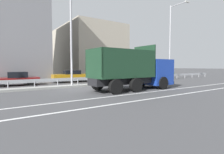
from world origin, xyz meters
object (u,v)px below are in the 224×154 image
object	(u,v)px
median_road_sign	(140,72)
street_lamp_1	(72,27)
parked_car_7	(163,74)
dump_truck	(141,73)
street_lamp_2	(171,39)
parked_car_5	(107,75)
parked_car_4	(71,76)
parked_car_6	(137,74)
parked_car_3	(17,79)

from	to	relation	value
median_road_sign	street_lamp_1	world-z (taller)	street_lamp_1
street_lamp_1	parked_car_7	world-z (taller)	street_lamp_1
dump_truck	street_lamp_1	size ratio (longest dim) A/B	0.75
street_lamp_1	parked_car_7	bearing A→B (deg)	14.29
street_lamp_2	parked_car_5	bearing A→B (deg)	142.48
parked_car_4	parked_car_7	bearing A→B (deg)	-87.15
street_lamp_1	parked_car_6	bearing A→B (deg)	21.16
median_road_sign	parked_car_5	xyz separation A→B (m)	(-1.66, 4.89, -0.59)
parked_car_3	parked_car_6	world-z (taller)	parked_car_6
median_road_sign	street_lamp_2	distance (m)	6.74
street_lamp_1	street_lamp_2	world-z (taller)	street_lamp_1
median_road_sign	street_lamp_1	size ratio (longest dim) A/B	0.25
street_lamp_1	street_lamp_2	xyz separation A→B (m)	(13.88, -0.15, 0.05)
median_road_sign	parked_car_3	size ratio (longest dim) A/B	0.59
median_road_sign	street_lamp_1	distance (m)	9.64
median_road_sign	parked_car_4	distance (m)	8.39
street_lamp_2	parked_car_6	world-z (taller)	street_lamp_2
street_lamp_2	parked_car_4	bearing A→B (deg)	156.95
street_lamp_2	parked_car_3	bearing A→B (deg)	165.58
parked_car_5	parked_car_6	world-z (taller)	parked_car_6
street_lamp_2	parked_car_7	xyz separation A→B (m)	(4.11, 4.74, -4.87)
parked_car_3	street_lamp_1	bearing A→B (deg)	-135.25
parked_car_3	parked_car_4	world-z (taller)	parked_car_4
parked_car_5	parked_car_6	distance (m)	5.38
parked_car_7	parked_car_6	bearing A→B (deg)	87.85
street_lamp_1	street_lamp_2	size ratio (longest dim) A/B	1.01
dump_truck	median_road_sign	bearing A→B (deg)	137.03
dump_truck	median_road_sign	xyz separation A→B (m)	(4.18, 4.54, -0.04)
street_lamp_2	parked_car_5	world-z (taller)	street_lamp_2
dump_truck	parked_car_5	distance (m)	9.79
street_lamp_1	parked_car_5	xyz separation A→B (m)	(7.01, 5.12, -4.80)
median_road_sign	parked_car_3	world-z (taller)	median_road_sign
median_road_sign	parked_car_6	bearing A→B (deg)	50.92
parked_car_5	parked_car_6	size ratio (longest dim) A/B	1.06
dump_truck	street_lamp_2	bearing A→B (deg)	113.58
dump_truck	parked_car_6	size ratio (longest dim) A/B	1.75
street_lamp_2	parked_car_4	world-z (taller)	street_lamp_2
parked_car_7	median_road_sign	bearing A→B (deg)	115.06
parked_car_3	parked_car_6	size ratio (longest dim) A/B	0.97
dump_truck	parked_car_7	size ratio (longest dim) A/B	1.93
median_road_sign	parked_car_4	xyz separation A→B (m)	(-6.88, 4.77, -0.54)
parked_car_4	parked_car_6	world-z (taller)	parked_car_4
dump_truck	parked_car_6	world-z (taller)	dump_truck
median_road_sign	parked_car_4	world-z (taller)	median_road_sign
parked_car_3	parked_car_5	distance (m)	11.10
parked_car_4	parked_car_5	world-z (taller)	parked_car_4
parked_car_7	dump_truck	bearing A→B (deg)	123.40
street_lamp_1	parked_car_6	xyz separation A→B (m)	(12.38, 4.79, -4.77)
street_lamp_2	parked_car_7	bearing A→B (deg)	49.03
street_lamp_1	parked_car_3	bearing A→B (deg)	132.36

